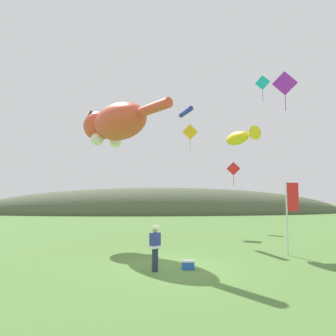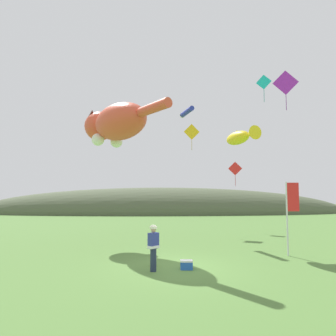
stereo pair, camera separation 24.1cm
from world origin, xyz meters
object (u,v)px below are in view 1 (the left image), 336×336
object	(u,v)px
kite_fish_windsock	(240,137)
kite_diamond_violet	(285,84)
picnic_cooler	(188,265)
kite_diamond_teal	(262,83)
kite_diamond_gold	(190,132)
kite_spool	(154,263)
kite_tube_streamer	(186,112)
festival_banner_pole	(290,207)
kite_diamond_red	(233,169)
kite_giant_cat	(115,124)
festival_attendant	(155,246)

from	to	relation	value
kite_fish_windsock	kite_diamond_violet	bearing A→B (deg)	-6.02
picnic_cooler	kite_diamond_teal	size ratio (longest dim) A/B	0.26
kite_diamond_gold	kite_spool	bearing A→B (deg)	-104.03
kite_spool	kite_tube_streamer	world-z (taller)	kite_tube_streamer
picnic_cooler	kite_spool	bearing A→B (deg)	156.20
kite_diamond_gold	festival_banner_pole	bearing A→B (deg)	-70.94
kite_spool	kite_diamond_gold	bearing A→B (deg)	75.97
kite_diamond_teal	kite_diamond_gold	bearing A→B (deg)	133.76
picnic_cooler	kite_diamond_red	size ratio (longest dim) A/B	0.24
kite_giant_cat	kite_diamond_red	world-z (taller)	kite_giant_cat
kite_giant_cat	kite_diamond_gold	world-z (taller)	kite_diamond_gold
kite_spool	picnic_cooler	bearing A→B (deg)	-23.80
picnic_cooler	kite_diamond_teal	distance (m)	14.68
festival_banner_pole	kite_fish_windsock	bearing A→B (deg)	126.93
kite_spool	kite_diamond_teal	bearing A→B (deg)	44.41
festival_attendant	picnic_cooler	bearing A→B (deg)	10.62
kite_diamond_violet	kite_diamond_teal	xyz separation A→B (m)	(0.07, 3.67, 1.40)
kite_giant_cat	kite_tube_streamer	world-z (taller)	kite_tube_streamer
festival_banner_pole	kite_diamond_gold	distance (m)	12.49
kite_tube_streamer	kite_diamond_teal	size ratio (longest dim) A/B	1.09
festival_attendant	kite_tube_streamer	size ratio (longest dim) A/B	0.83
kite_diamond_gold	festival_attendant	bearing A→B (deg)	-103.02
kite_tube_streamer	kite_diamond_gold	size ratio (longest dim) A/B	0.94
picnic_cooler	festival_banner_pole	distance (m)	6.20
festival_banner_pole	kite_diamond_red	distance (m)	10.58
picnic_cooler	kite_tube_streamer	size ratio (longest dim) A/B	0.23
kite_tube_streamer	kite_diamond_teal	xyz separation A→B (m)	(5.27, -1.62, 1.73)
kite_fish_windsock	kite_diamond_gold	distance (m)	8.59
kite_giant_cat	kite_diamond_violet	bearing A→B (deg)	-11.30
kite_diamond_gold	kite_diamond_teal	xyz separation A→B (m)	(4.56, -4.76, 2.61)
festival_attendant	kite_giant_cat	size ratio (longest dim) A/B	0.25
kite_tube_streamer	kite_diamond_red	distance (m)	6.58
kite_spool	kite_diamond_violet	world-z (taller)	kite_diamond_violet
picnic_cooler	kite_giant_cat	size ratio (longest dim) A/B	0.07
kite_diamond_gold	kite_diamond_teal	distance (m)	7.09
picnic_cooler	kite_tube_streamer	world-z (taller)	kite_tube_streamer
festival_attendant	kite_diamond_gold	world-z (taller)	kite_diamond_gold
festival_attendant	kite_tube_streamer	bearing A→B (deg)	76.92
kite_diamond_red	festival_attendant	bearing A→B (deg)	-117.31
kite_diamond_gold	kite_diamond_violet	bearing A→B (deg)	-61.99
kite_spool	kite_giant_cat	distance (m)	9.55
festival_banner_pole	kite_diamond_teal	world-z (taller)	kite_diamond_teal
kite_giant_cat	kite_spool	bearing A→B (deg)	-66.72
picnic_cooler	kite_diamond_violet	bearing A→B (deg)	35.30
festival_banner_pole	kite_tube_streamer	distance (m)	10.81
kite_spool	kite_diamond_teal	world-z (taller)	kite_diamond_teal
festival_attendant	kite_diamond_violet	world-z (taller)	kite_diamond_violet
kite_spool	festival_banner_pole	world-z (taller)	festival_banner_pole
kite_spool	kite_giant_cat	world-z (taller)	kite_giant_cat
kite_spool	picnic_cooler	size ratio (longest dim) A/B	0.52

